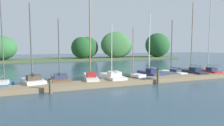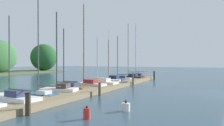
{
  "view_description": "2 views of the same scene",
  "coord_description": "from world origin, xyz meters",
  "px_view_note": "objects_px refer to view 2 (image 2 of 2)",
  "views": [
    {
      "loc": [
        -5.29,
        -3.09,
        3.12
      ],
      "look_at": [
        0.97,
        12.98,
        1.62
      ],
      "focal_mm": 30.42,
      "sensor_mm": 36.0,
      "label": 1
    },
    {
      "loc": [
        -20.95,
        1.54,
        2.69
      ],
      "look_at": [
        2.14,
        11.85,
        2.45
      ],
      "focal_mm": 38.36,
      "sensor_mm": 36.0,
      "label": 2
    }
  ],
  "objects_px": {
    "mooring_piling_1": "(100,89)",
    "mooring_piling_2": "(133,79)",
    "sailboat_5": "(85,84)",
    "sailboat_6": "(99,83)",
    "sailboat_2": "(40,93)",
    "sailboat_11": "(136,76)",
    "sailboat_4": "(66,88)",
    "mooring_piling_3": "(154,75)",
    "sailboat_9": "(119,79)",
    "sailboat_10": "(129,77)",
    "sailboat_3": "(58,90)",
    "channel_buoy_0": "(126,107)",
    "sailboat_8": "(110,80)",
    "sailboat_1": "(11,99)",
    "channel_buoy_1": "(87,113)",
    "sailboat_7": "(110,83)",
    "mooring_piling_0": "(28,104)"
  },
  "relations": [
    {
      "from": "sailboat_5",
      "to": "sailboat_11",
      "type": "bearing_deg",
      "value": -84.03
    },
    {
      "from": "sailboat_7",
      "to": "channel_buoy_0",
      "type": "distance_m",
      "value": 13.59
    },
    {
      "from": "sailboat_9",
      "to": "channel_buoy_1",
      "type": "bearing_deg",
      "value": 100.66
    },
    {
      "from": "sailboat_8",
      "to": "sailboat_9",
      "type": "relative_size",
      "value": 1.09
    },
    {
      "from": "sailboat_4",
      "to": "sailboat_1",
      "type": "bearing_deg",
      "value": 96.93
    },
    {
      "from": "sailboat_3",
      "to": "sailboat_5",
      "type": "height_order",
      "value": "sailboat_5"
    },
    {
      "from": "sailboat_9",
      "to": "sailboat_11",
      "type": "bearing_deg",
      "value": -112.99
    },
    {
      "from": "sailboat_2",
      "to": "channel_buoy_1",
      "type": "relative_size",
      "value": 12.47
    },
    {
      "from": "sailboat_2",
      "to": "mooring_piling_2",
      "type": "bearing_deg",
      "value": -100.82
    },
    {
      "from": "sailboat_4",
      "to": "sailboat_11",
      "type": "distance_m",
      "value": 15.96
    },
    {
      "from": "sailboat_10",
      "to": "mooring_piling_0",
      "type": "bearing_deg",
      "value": 104.28
    },
    {
      "from": "sailboat_1",
      "to": "mooring_piling_0",
      "type": "xyz_separation_m",
      "value": [
        -1.75,
        -2.97,
        0.2
      ]
    },
    {
      "from": "sailboat_3",
      "to": "mooring_piling_2",
      "type": "height_order",
      "value": "sailboat_3"
    },
    {
      "from": "mooring_piling_1",
      "to": "mooring_piling_3",
      "type": "distance_m",
      "value": 17.31
    },
    {
      "from": "mooring_piling_1",
      "to": "mooring_piling_2",
      "type": "height_order",
      "value": "mooring_piling_2"
    },
    {
      "from": "sailboat_11",
      "to": "channel_buoy_1",
      "type": "distance_m",
      "value": 24.29
    },
    {
      "from": "mooring_piling_0",
      "to": "sailboat_4",
      "type": "bearing_deg",
      "value": 23.61
    },
    {
      "from": "sailboat_9",
      "to": "mooring_piling_3",
      "type": "xyz_separation_m",
      "value": [
        4.48,
        -3.64,
        0.28
      ]
    },
    {
      "from": "channel_buoy_0",
      "to": "sailboat_10",
      "type": "bearing_deg",
      "value": 19.43
    },
    {
      "from": "sailboat_2",
      "to": "mooring_piling_2",
      "type": "relative_size",
      "value": 6.08
    },
    {
      "from": "sailboat_4",
      "to": "sailboat_9",
      "type": "height_order",
      "value": "sailboat_9"
    },
    {
      "from": "sailboat_8",
      "to": "mooring_piling_2",
      "type": "distance_m",
      "value": 3.61
    },
    {
      "from": "sailboat_2",
      "to": "sailboat_11",
      "type": "xyz_separation_m",
      "value": [
        20.07,
        -0.48,
        0.03
      ]
    },
    {
      "from": "sailboat_7",
      "to": "sailboat_11",
      "type": "bearing_deg",
      "value": -103.79
    },
    {
      "from": "sailboat_8",
      "to": "mooring_piling_2",
      "type": "xyz_separation_m",
      "value": [
        -1.33,
        -3.35,
        0.23
      ]
    },
    {
      "from": "sailboat_2",
      "to": "mooring_piling_1",
      "type": "height_order",
      "value": "sailboat_2"
    },
    {
      "from": "sailboat_4",
      "to": "sailboat_6",
      "type": "height_order",
      "value": "sailboat_4"
    },
    {
      "from": "sailboat_6",
      "to": "channel_buoy_0",
      "type": "height_order",
      "value": "sailboat_6"
    },
    {
      "from": "sailboat_4",
      "to": "mooring_piling_3",
      "type": "relative_size",
      "value": 4.57
    },
    {
      "from": "sailboat_10",
      "to": "channel_buoy_0",
      "type": "xyz_separation_m",
      "value": [
        -19.27,
        -6.8,
        -0.18
      ]
    },
    {
      "from": "mooring_piling_1",
      "to": "channel_buoy_1",
      "type": "height_order",
      "value": "mooring_piling_1"
    },
    {
      "from": "sailboat_3",
      "to": "sailboat_5",
      "type": "relative_size",
      "value": 0.79
    },
    {
      "from": "sailboat_1",
      "to": "sailboat_11",
      "type": "height_order",
      "value": "sailboat_11"
    },
    {
      "from": "sailboat_5",
      "to": "mooring_piling_2",
      "type": "height_order",
      "value": "sailboat_5"
    },
    {
      "from": "sailboat_1",
      "to": "channel_buoy_1",
      "type": "relative_size",
      "value": 8.86
    },
    {
      "from": "mooring_piling_3",
      "to": "channel_buoy_1",
      "type": "xyz_separation_m",
      "value": [
        -24.07,
        -2.87,
        -0.35
      ]
    },
    {
      "from": "mooring_piling_3",
      "to": "sailboat_5",
      "type": "bearing_deg",
      "value": 166.41
    },
    {
      "from": "channel_buoy_0",
      "to": "sailboat_6",
      "type": "bearing_deg",
      "value": 34.15
    },
    {
      "from": "sailboat_1",
      "to": "sailboat_8",
      "type": "xyz_separation_m",
      "value": [
        15.52,
        0.45,
        0.04
      ]
    },
    {
      "from": "sailboat_9",
      "to": "sailboat_10",
      "type": "relative_size",
      "value": 0.76
    },
    {
      "from": "sailboat_9",
      "to": "sailboat_5",
      "type": "bearing_deg",
      "value": 84.35
    },
    {
      "from": "mooring_piling_2",
      "to": "sailboat_9",
      "type": "bearing_deg",
      "value": 39.33
    },
    {
      "from": "sailboat_6",
      "to": "sailboat_10",
      "type": "bearing_deg",
      "value": -87.84
    },
    {
      "from": "sailboat_1",
      "to": "sailboat_5",
      "type": "height_order",
      "value": "sailboat_5"
    },
    {
      "from": "sailboat_10",
      "to": "sailboat_11",
      "type": "height_order",
      "value": "sailboat_11"
    },
    {
      "from": "sailboat_8",
      "to": "channel_buoy_1",
      "type": "distance_m",
      "value": 17.88
    },
    {
      "from": "sailboat_5",
      "to": "sailboat_2",
      "type": "bearing_deg",
      "value": 101.82
    },
    {
      "from": "sailboat_2",
      "to": "sailboat_4",
      "type": "bearing_deg",
      "value": -77.06
    },
    {
      "from": "sailboat_5",
      "to": "sailboat_6",
      "type": "height_order",
      "value": "sailboat_5"
    },
    {
      "from": "sailboat_2",
      "to": "sailboat_11",
      "type": "relative_size",
      "value": 0.94
    }
  ]
}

